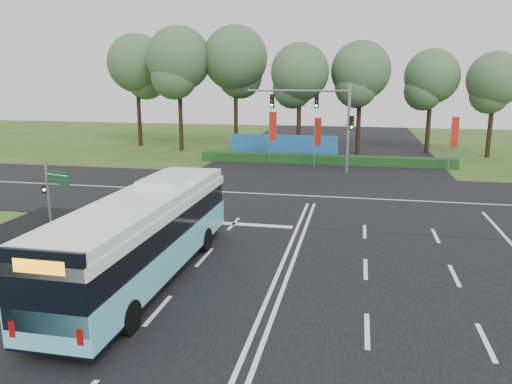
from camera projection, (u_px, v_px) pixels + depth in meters
The scene contains 14 objects.
ground at pixel (282, 264), 20.23m from camera, with size 120.00×120.00×0.00m, color #2E501A.
road_main at pixel (282, 264), 20.22m from camera, with size 20.00×120.00×0.04m, color black.
road_cross at pixel (311, 196), 31.68m from camera, with size 120.00×14.00×0.05m, color black.
kerb_strip at pixel (13, 271), 19.33m from camera, with size 0.25×18.00×0.12m, color gray.
city_bus at pixel (145, 235), 18.21m from camera, with size 2.71×12.21×3.50m.
pedestrian_signal at pixel (48, 198), 23.82m from camera, with size 0.26×0.41×3.25m.
street_sign at pixel (53, 189), 22.76m from camera, with size 1.43×0.49×3.79m.
banner_flag_left at pixel (272, 130), 43.09m from camera, with size 0.64×0.31×4.63m.
banner_flag_mid at pixel (317, 135), 41.24m from camera, with size 0.58×0.30×4.27m.
banner_flag_right at pixel (454, 135), 39.67m from camera, with size 0.63×0.26×4.47m.
traffic_light_gantry at pixel (325, 114), 38.72m from camera, with size 8.41×0.28×7.00m.
hedge at pixel (325, 160), 43.53m from camera, with size 22.00×1.20×0.80m, color #143715.
blue_hoarding at pixel (284, 147), 46.55m from camera, with size 10.00×0.30×2.20m, color #1D5E9F.
eucalyptus_row at pixel (271, 66), 49.35m from camera, with size 41.48×9.15×12.59m.
Camera 1 is at (2.78, -18.89, 7.37)m, focal length 35.00 mm.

